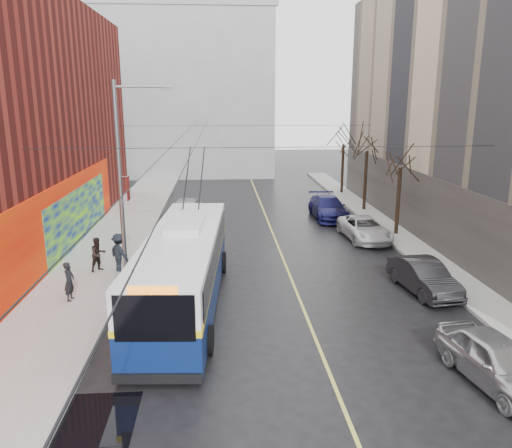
{
  "coord_description": "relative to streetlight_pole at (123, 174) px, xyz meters",
  "views": [
    {
      "loc": [
        -1.75,
        -12.89,
        8.17
      ],
      "look_at": [
        -0.13,
        9.27,
        2.6
      ],
      "focal_mm": 35.0,
      "sensor_mm": 36.0,
      "label": 1
    }
  ],
  "objects": [
    {
      "name": "ground",
      "position": [
        6.14,
        -10.0,
        -4.85
      ],
      "size": [
        140.0,
        140.0,
        0.0
      ],
      "primitive_type": "plane",
      "color": "black",
      "rests_on": "ground"
    },
    {
      "name": "sidewalk_left",
      "position": [
        -1.86,
        2.0,
        -4.77
      ],
      "size": [
        4.0,
        60.0,
        0.15
      ],
      "primitive_type": "cube",
      "color": "gray",
      "rests_on": "ground"
    },
    {
      "name": "sidewalk_right",
      "position": [
        15.14,
        2.0,
        -4.77
      ],
      "size": [
        2.0,
        60.0,
        0.15
      ],
      "primitive_type": "cube",
      "color": "gray",
      "rests_on": "ground"
    },
    {
      "name": "lane_line",
      "position": [
        7.64,
        4.0,
        -4.84
      ],
      "size": [
        0.12,
        50.0,
        0.01
      ],
      "primitive_type": "cube",
      "color": "#BFB74C",
      "rests_on": "ground"
    },
    {
      "name": "building_far",
      "position": [
        0.14,
        34.99,
        4.17
      ],
      "size": [
        20.5,
        12.1,
        18.0
      ],
      "color": "gray",
      "rests_on": "ground"
    },
    {
      "name": "streetlight_pole",
      "position": [
        0.0,
        0.0,
        0.0
      ],
      "size": [
        2.65,
        0.6,
        9.0
      ],
      "color": "slate",
      "rests_on": "ground"
    },
    {
      "name": "catenary_wires",
      "position": [
        3.6,
        4.77,
        1.4
      ],
      "size": [
        18.0,
        60.0,
        0.22
      ],
      "color": "black"
    },
    {
      "name": "tree_near",
      "position": [
        15.14,
        6.0,
        0.13
      ],
      "size": [
        3.2,
        3.2,
        6.4
      ],
      "color": "black",
      "rests_on": "ground"
    },
    {
      "name": "tree_mid",
      "position": [
        15.14,
        13.0,
        0.41
      ],
      "size": [
        3.2,
        3.2,
        6.68
      ],
      "color": "black",
      "rests_on": "ground"
    },
    {
      "name": "tree_far",
      "position": [
        15.14,
        20.0,
        0.3
      ],
      "size": [
        3.2,
        3.2,
        6.57
      ],
      "color": "black",
      "rests_on": "ground"
    },
    {
      "name": "puddle",
      "position": [
        0.69,
        -11.69,
        -4.84
      ],
      "size": [
        2.76,
        3.48,
        0.01
      ],
      "primitive_type": "cube",
      "color": "black",
      "rests_on": "ground"
    },
    {
      "name": "pigeons_flying",
      "position": [
        3.57,
        -0.71,
        2.41
      ],
      "size": [
        5.86,
        3.29,
        1.03
      ],
      "color": "slate"
    },
    {
      "name": "trolleybus",
      "position": [
        2.88,
        -3.81,
        -3.22
      ],
      "size": [
        3.5,
        12.48,
        5.85
      ],
      "rotation": [
        0.0,
        0.0,
        -0.07
      ],
      "color": "#0A1B4C",
      "rests_on": "ground"
    },
    {
      "name": "parked_car_a",
      "position": [
        12.38,
        -10.27,
        -4.11
      ],
      "size": [
        2.39,
        4.53,
        1.47
      ],
      "primitive_type": "imported",
      "rotation": [
        0.0,
        0.0,
        0.16
      ],
      "color": "#A9AAAD",
      "rests_on": "ground"
    },
    {
      "name": "parked_car_b",
      "position": [
        13.13,
        -3.09,
        -4.14
      ],
      "size": [
        2.01,
        4.43,
        1.41
      ],
      "primitive_type": "imported",
      "rotation": [
        0.0,
        0.0,
        0.12
      ],
      "color": "black",
      "rests_on": "ground"
    },
    {
      "name": "parked_car_c",
      "position": [
        12.96,
        5.33,
        -4.17
      ],
      "size": [
        2.52,
        4.96,
        1.34
      ],
      "primitive_type": "imported",
      "rotation": [
        0.0,
        0.0,
        0.06
      ],
      "color": "silver",
      "rests_on": "ground"
    },
    {
      "name": "parked_car_d",
      "position": [
        11.94,
        10.9,
        -4.08
      ],
      "size": [
        2.17,
        5.31,
        1.54
      ],
      "primitive_type": "imported",
      "rotation": [
        0.0,
        0.0,
        0.0
      ],
      "color": "#16164D",
      "rests_on": "ground"
    },
    {
      "name": "following_car",
      "position": [
        2.05,
        10.23,
        -4.01
      ],
      "size": [
        2.38,
        5.04,
        1.66
      ],
      "primitive_type": "imported",
      "rotation": [
        0.0,
        0.0,
        -0.09
      ],
      "color": "silver",
      "rests_on": "ground"
    },
    {
      "name": "pedestrian_a",
      "position": [
        -1.81,
        -3.26,
        -3.88
      ],
      "size": [
        0.45,
        0.63,
        1.63
      ],
      "primitive_type": "imported",
      "rotation": [
        0.0,
        0.0,
        1.46
      ],
      "color": "black",
      "rests_on": "sidewalk_left"
    },
    {
      "name": "pedestrian_b",
      "position": [
        -1.48,
        0.33,
        -3.87
      ],
      "size": [
        1.01,
        1.01,
        1.65
      ],
      "primitive_type": "imported",
      "rotation": [
        0.0,
        0.0,
        0.76
      ],
      "color": "black",
      "rests_on": "sidewalk_left"
    },
    {
      "name": "pedestrian_c",
      "position": [
        -0.45,
        0.19,
        -3.77
      ],
      "size": [
        1.34,
        1.33,
        1.86
      ],
      "primitive_type": "imported",
      "rotation": [
        0.0,
        0.0,
        2.36
      ],
      "color": "black",
      "rests_on": "sidewalk_left"
    }
  ]
}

